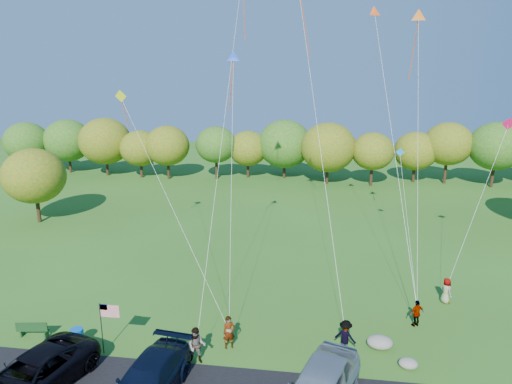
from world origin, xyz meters
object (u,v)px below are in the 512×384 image
minivan_navy (148,382)px  flyer_e (446,291)px  trash_barrel (77,337)px  park_bench (33,329)px  flyer_d (417,313)px  flyer_b (197,346)px  minivan_dark (33,375)px  flyer_c (345,337)px  flyer_a (229,332)px

minivan_navy → flyer_e: minivan_navy is taller
minivan_navy → trash_barrel: size_ratio=5.77×
park_bench → flyer_d: bearing=2.4°
minivan_navy → flyer_b: (1.39, 2.78, 0.05)m
minivan_dark → flyer_d: bearing=39.5°
minivan_dark → trash_barrel: (0.05, 3.56, -0.40)m
minivan_dark → trash_barrel: size_ratio=6.15×
park_bench → minivan_navy: bearing=-34.0°
flyer_d → flyer_e: 3.76m
flyer_c → flyer_d: (4.02, 3.05, -0.11)m
flyer_b → flyer_c: 7.32m
minivan_dark → minivan_navy: size_ratio=1.07×
flyer_d → park_bench: 20.63m
flyer_e → park_bench: (-22.53, -6.96, -0.31)m
minivan_dark → flyer_d: (17.57, 7.92, -0.11)m
trash_barrel → flyer_b: bearing=-4.5°
minivan_navy → flyer_e: bearing=42.4°
flyer_b → flyer_e: size_ratio=1.15×
flyer_a → flyer_b: (-1.30, -1.42, 0.05)m
flyer_e → flyer_a: bearing=92.8°
flyer_b → flyer_e: bearing=26.8°
minivan_navy → flyer_c: 9.65m
minivan_dark → park_bench: (-2.67, 3.94, -0.40)m
minivan_navy → flyer_b: flyer_b is taller
flyer_a → flyer_b: flyer_b is taller
flyer_c → flyer_d: bearing=-120.3°
minivan_dark → park_bench: 4.78m
minivan_dark → flyer_b: size_ratio=3.23×
flyer_a → flyer_c: size_ratio=0.99×
minivan_dark → flyer_c: flyer_c is taller
flyer_c → flyer_d: flyer_c is taller
flyer_b → flyer_d: (11.11, 4.86, -0.15)m
flyer_e → trash_barrel: 21.13m
minivan_dark → flyer_d: 19.27m
park_bench → flyer_e: bearing=8.5°
park_bench → trash_barrel: 2.75m
flyer_d → flyer_e: flyer_e is taller
park_bench → trash_barrel: trash_barrel is taller
flyer_c → flyer_b: bearing=36.7°
minivan_dark → flyer_e: minivan_dark is taller
flyer_d → flyer_c: bearing=9.2°
trash_barrel → minivan_dark: bearing=-90.8°
minivan_dark → flyer_e: bearing=44.0°
park_bench → flyer_a: bearing=-5.7°
flyer_b → flyer_c: (7.10, 1.81, -0.04)m
minivan_dark → flyer_a: flyer_a is taller
flyer_b → park_bench: bearing=170.9°
minivan_navy → flyer_d: (12.50, 7.64, -0.10)m
minivan_dark → flyer_b: flyer_b is taller
minivan_dark → flyer_e: size_ratio=3.73×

